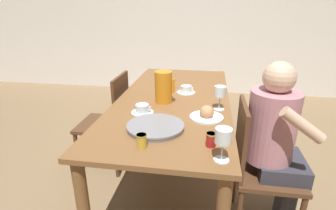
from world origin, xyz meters
name	(u,v)px	position (x,y,z in m)	size (l,w,h in m)	color
ground_plane	(173,180)	(0.00, 0.00, 0.00)	(20.00, 20.00, 0.00)	#7F6647
wall_back	(196,15)	(0.00, 2.64, 1.30)	(10.00, 0.06, 2.60)	silver
dining_table	(174,110)	(0.00, 0.00, 0.67)	(0.86, 1.89, 0.78)	brown
chair_person_side	(257,165)	(0.62, -0.38, 0.48)	(0.42, 0.42, 0.90)	#51331E
chair_opposite	(110,120)	(-0.62, 0.16, 0.48)	(0.42, 0.42, 0.90)	#51331E
person_seated	(276,137)	(0.70, -0.37, 0.69)	(0.39, 0.41, 1.17)	#33333D
red_pitcher	(164,87)	(-0.06, -0.10, 0.90)	(0.15, 0.13, 0.24)	orange
wine_glass_water	(220,92)	(0.35, -0.18, 0.90)	(0.08, 0.08, 0.17)	white
wine_glass_juice	(223,138)	(0.34, -0.84, 0.90)	(0.08, 0.08, 0.17)	white
teacup_near_person	(142,109)	(-0.17, -0.33, 0.80)	(0.15, 0.15, 0.06)	silver
teacup_across	(186,90)	(0.08, 0.15, 0.80)	(0.15, 0.15, 0.06)	silver
serving_tray	(155,127)	(-0.03, -0.56, 0.79)	(0.34, 0.34, 0.03)	gray
bread_plate	(207,114)	(0.26, -0.35, 0.80)	(0.22, 0.22, 0.09)	silver
jam_jar_amber	(211,139)	(0.29, -0.71, 0.82)	(0.05, 0.05, 0.07)	#A81E1E
jam_jar_red	(142,140)	(-0.06, -0.78, 0.82)	(0.05, 0.05, 0.07)	gold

